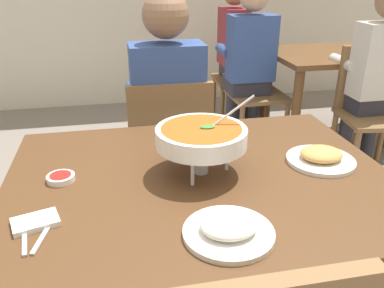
{
  "coord_description": "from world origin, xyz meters",
  "views": [
    {
      "loc": [
        -0.26,
        -1.15,
        1.41
      ],
      "look_at": [
        0.0,
        0.15,
        0.82
      ],
      "focal_mm": 37.48,
      "sensor_mm": 36.0,
      "label": 1
    }
  ],
  "objects_px": {
    "rice_plate": "(229,229)",
    "dining_table_far": "(331,69)",
    "chair_diner_main": "(169,150)",
    "appetizer_plate": "(321,157)",
    "diner_main": "(167,106)",
    "chair_bg_right": "(370,104)",
    "patron_bg_left": "(249,57)",
    "sauce_dish": "(61,178)",
    "curry_bowl": "(201,137)",
    "dining_table_main": "(201,203)",
    "patron_bg_right": "(376,70)",
    "patron_bg_middle": "(237,45)",
    "chair_bg_left": "(253,83)",
    "chair_bg_middle": "(249,71)"
  },
  "relations": [
    {
      "from": "chair_bg_left",
      "to": "patron_bg_middle",
      "type": "xyz_separation_m",
      "value": [
        -0.02,
        0.43,
        0.24
      ]
    },
    {
      "from": "rice_plate",
      "to": "diner_main",
      "type": "bearing_deg",
      "value": 90.07
    },
    {
      "from": "dining_table_main",
      "to": "rice_plate",
      "type": "xyz_separation_m",
      "value": [
        0.0,
        -0.33,
        0.13
      ]
    },
    {
      "from": "appetizer_plate",
      "to": "patron_bg_right",
      "type": "relative_size",
      "value": 0.18
    },
    {
      "from": "chair_diner_main",
      "to": "appetizer_plate",
      "type": "relative_size",
      "value": 3.75
    },
    {
      "from": "curry_bowl",
      "to": "chair_diner_main",
      "type": "bearing_deg",
      "value": 90.44
    },
    {
      "from": "chair_diner_main",
      "to": "patron_bg_right",
      "type": "bearing_deg",
      "value": 18.37
    },
    {
      "from": "appetizer_plate",
      "to": "patron_bg_middle",
      "type": "xyz_separation_m",
      "value": [
        0.42,
        2.35,
        -0.04
      ]
    },
    {
      "from": "diner_main",
      "to": "rice_plate",
      "type": "xyz_separation_m",
      "value": [
        0.0,
        -1.14,
        0.04
      ]
    },
    {
      "from": "chair_diner_main",
      "to": "patron_bg_right",
      "type": "xyz_separation_m",
      "value": [
        1.53,
        0.51,
        0.24
      ]
    },
    {
      "from": "rice_plate",
      "to": "dining_table_far",
      "type": "relative_size",
      "value": 0.24
    },
    {
      "from": "dining_table_main",
      "to": "chair_bg_left",
      "type": "relative_size",
      "value": 1.42
    },
    {
      "from": "curry_bowl",
      "to": "appetizer_plate",
      "type": "bearing_deg",
      "value": -1.56
    },
    {
      "from": "curry_bowl",
      "to": "appetizer_plate",
      "type": "xyz_separation_m",
      "value": [
        0.43,
        -0.01,
        -0.11
      ]
    },
    {
      "from": "chair_bg_left",
      "to": "patron_bg_middle",
      "type": "height_order",
      "value": "patron_bg_middle"
    },
    {
      "from": "curry_bowl",
      "to": "diner_main",
      "type": "bearing_deg",
      "value": 90.43
    },
    {
      "from": "sauce_dish",
      "to": "diner_main",
      "type": "bearing_deg",
      "value": 58.83
    },
    {
      "from": "rice_plate",
      "to": "dining_table_far",
      "type": "distance_m",
      "value": 2.61
    },
    {
      "from": "appetizer_plate",
      "to": "sauce_dish",
      "type": "xyz_separation_m",
      "value": [
        -0.89,
        0.04,
        -0.01
      ]
    },
    {
      "from": "appetizer_plate",
      "to": "chair_bg_left",
      "type": "xyz_separation_m",
      "value": [
        0.44,
        1.92,
        -0.28
      ]
    },
    {
      "from": "dining_table_far",
      "to": "patron_bg_left",
      "type": "height_order",
      "value": "patron_bg_left"
    },
    {
      "from": "chair_diner_main",
      "to": "rice_plate",
      "type": "distance_m",
      "value": 1.14
    },
    {
      "from": "dining_table_far",
      "to": "appetizer_plate",
      "type": "bearing_deg",
      "value": -120.55
    },
    {
      "from": "curry_bowl",
      "to": "patron_bg_right",
      "type": "distance_m",
      "value": 1.98
    },
    {
      "from": "chair_bg_middle",
      "to": "patron_bg_right",
      "type": "distance_m",
      "value": 1.21
    },
    {
      "from": "chair_diner_main",
      "to": "chair_bg_right",
      "type": "distance_m",
      "value": 1.59
    },
    {
      "from": "chair_bg_right",
      "to": "patron_bg_right",
      "type": "relative_size",
      "value": 0.69
    },
    {
      "from": "dining_table_main",
      "to": "patron_bg_right",
      "type": "bearing_deg",
      "value": 39.99
    },
    {
      "from": "diner_main",
      "to": "chair_bg_left",
      "type": "relative_size",
      "value": 1.46
    },
    {
      "from": "diner_main",
      "to": "sauce_dish",
      "type": "bearing_deg",
      "value": -121.17
    },
    {
      "from": "diner_main",
      "to": "chair_bg_right",
      "type": "bearing_deg",
      "value": 16.51
    },
    {
      "from": "chair_bg_left",
      "to": "diner_main",
      "type": "bearing_deg",
      "value": -128.11
    },
    {
      "from": "rice_plate",
      "to": "patron_bg_left",
      "type": "height_order",
      "value": "patron_bg_left"
    },
    {
      "from": "chair_diner_main",
      "to": "curry_bowl",
      "type": "distance_m",
      "value": 0.84
    },
    {
      "from": "curry_bowl",
      "to": "rice_plate",
      "type": "xyz_separation_m",
      "value": [
        -0.0,
        -0.35,
        -0.11
      ]
    },
    {
      "from": "dining_table_main",
      "to": "rice_plate",
      "type": "distance_m",
      "value": 0.35
    },
    {
      "from": "dining_table_main",
      "to": "patron_bg_middle",
      "type": "height_order",
      "value": "patron_bg_middle"
    },
    {
      "from": "chair_diner_main",
      "to": "chair_bg_middle",
      "type": "distance_m",
      "value": 1.84
    },
    {
      "from": "diner_main",
      "to": "chair_bg_left",
      "type": "bearing_deg",
      "value": 51.89
    },
    {
      "from": "chair_bg_middle",
      "to": "patron_bg_left",
      "type": "height_order",
      "value": "patron_bg_left"
    },
    {
      "from": "dining_table_main",
      "to": "diner_main",
      "type": "distance_m",
      "value": 0.81
    },
    {
      "from": "diner_main",
      "to": "patron_bg_middle",
      "type": "xyz_separation_m",
      "value": [
        0.86,
        1.56,
        0.0
      ]
    },
    {
      "from": "rice_plate",
      "to": "chair_bg_right",
      "type": "relative_size",
      "value": 0.27
    },
    {
      "from": "appetizer_plate",
      "to": "patron_bg_left",
      "type": "relative_size",
      "value": 0.18
    },
    {
      "from": "chair_diner_main",
      "to": "chair_bg_right",
      "type": "relative_size",
      "value": 1.0
    },
    {
      "from": "rice_plate",
      "to": "patron_bg_right",
      "type": "xyz_separation_m",
      "value": [
        1.53,
        1.61,
        -0.04
      ]
    },
    {
      "from": "diner_main",
      "to": "appetizer_plate",
      "type": "distance_m",
      "value": 0.91
    },
    {
      "from": "chair_bg_right",
      "to": "patron_bg_right",
      "type": "height_order",
      "value": "patron_bg_right"
    },
    {
      "from": "appetizer_plate",
      "to": "patron_bg_left",
      "type": "xyz_separation_m",
      "value": [
        0.37,
        1.86,
        -0.04
      ]
    },
    {
      "from": "curry_bowl",
      "to": "dining_table_far",
      "type": "distance_m",
      "value": 2.34
    }
  ]
}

